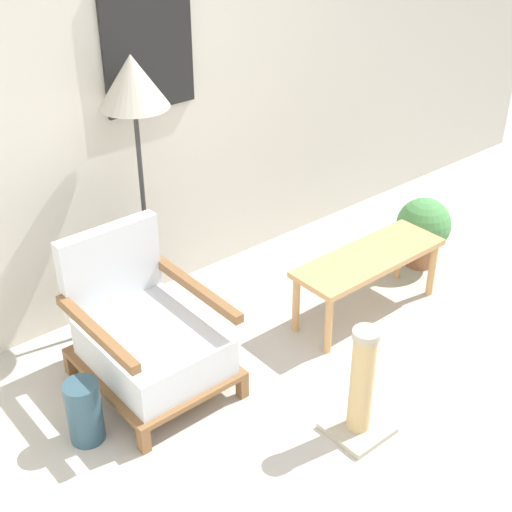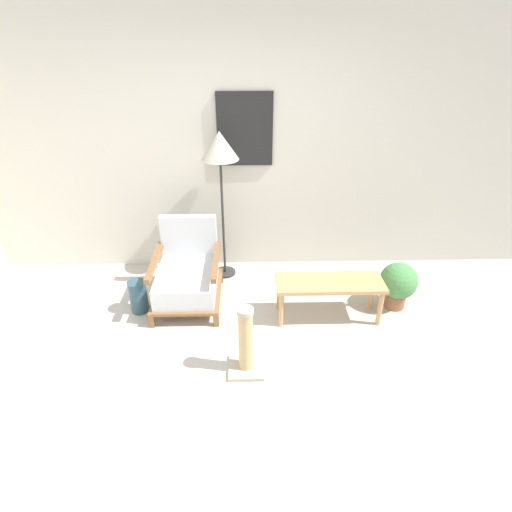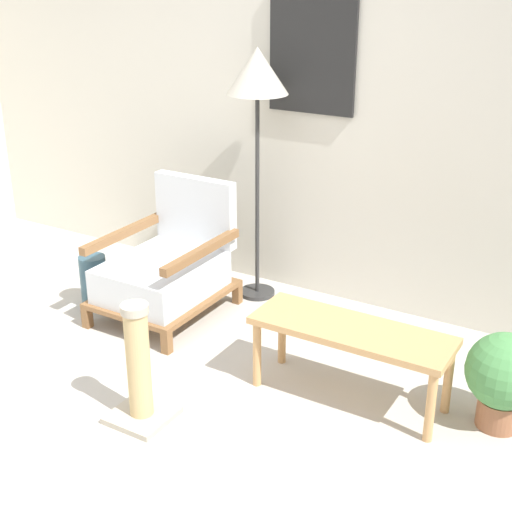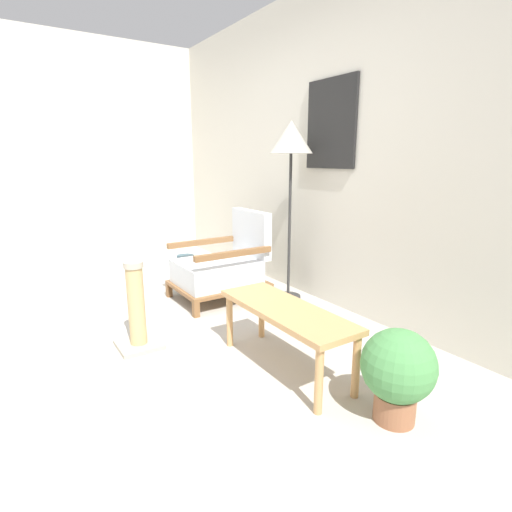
{
  "view_description": "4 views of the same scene",
  "coord_description": "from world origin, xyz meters",
  "px_view_note": "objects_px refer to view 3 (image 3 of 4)",
  "views": [
    {
      "loc": [
        -1.87,
        -1.35,
        2.54
      ],
      "look_at": [
        0.27,
        1.21,
        0.55
      ],
      "focal_mm": 50.0,
      "sensor_mm": 36.0,
      "label": 1
    },
    {
      "loc": [
        0.18,
        -2.08,
        2.42
      ],
      "look_at": [
        0.27,
        1.21,
        0.55
      ],
      "focal_mm": 28.0,
      "sensor_mm": 36.0,
      "label": 2
    },
    {
      "loc": [
        2.11,
        -1.88,
        2.04
      ],
      "look_at": [
        0.27,
        1.21,
        0.55
      ],
      "focal_mm": 50.0,
      "sensor_mm": 36.0,
      "label": 3
    },
    {
      "loc": [
        2.74,
        -0.4,
        1.27
      ],
      "look_at": [
        0.27,
        1.21,
        0.55
      ],
      "focal_mm": 28.0,
      "sensor_mm": 36.0,
      "label": 4
    }
  ],
  "objects_px": {
    "potted_plant": "(504,376)",
    "scratching_post": "(139,373)",
    "floor_lamp": "(257,82)",
    "armchair": "(167,267)",
    "coffee_table": "(351,337)",
    "vase": "(94,281)"
  },
  "relations": [
    {
      "from": "coffee_table",
      "to": "vase",
      "type": "bearing_deg",
      "value": 175.73
    },
    {
      "from": "floor_lamp",
      "to": "potted_plant",
      "type": "bearing_deg",
      "value": -20.98
    },
    {
      "from": "armchair",
      "to": "vase",
      "type": "xyz_separation_m",
      "value": [
        -0.47,
        -0.17,
        -0.14
      ]
    },
    {
      "from": "vase",
      "to": "floor_lamp",
      "type": "bearing_deg",
      "value": 39.71
    },
    {
      "from": "armchair",
      "to": "coffee_table",
      "type": "height_order",
      "value": "armchair"
    },
    {
      "from": "armchair",
      "to": "floor_lamp",
      "type": "xyz_separation_m",
      "value": [
        0.34,
        0.51,
        1.08
      ]
    },
    {
      "from": "armchair",
      "to": "coffee_table",
      "type": "distance_m",
      "value": 1.39
    },
    {
      "from": "vase",
      "to": "potted_plant",
      "type": "distance_m",
      "value": 2.53
    },
    {
      "from": "potted_plant",
      "to": "coffee_table",
      "type": "bearing_deg",
      "value": -168.09
    },
    {
      "from": "potted_plant",
      "to": "scratching_post",
      "type": "xyz_separation_m",
      "value": [
        -1.49,
        -0.82,
        -0.02
      ]
    },
    {
      "from": "floor_lamp",
      "to": "potted_plant",
      "type": "xyz_separation_m",
      "value": [
        1.72,
        -0.66,
        -1.11
      ]
    },
    {
      "from": "coffee_table",
      "to": "floor_lamp",
      "type": "bearing_deg",
      "value": 141.48
    },
    {
      "from": "potted_plant",
      "to": "scratching_post",
      "type": "bearing_deg",
      "value": -151.13
    },
    {
      "from": "floor_lamp",
      "to": "armchair",
      "type": "bearing_deg",
      "value": -124.19
    },
    {
      "from": "coffee_table",
      "to": "vase",
      "type": "height_order",
      "value": "coffee_table"
    },
    {
      "from": "armchair",
      "to": "vase",
      "type": "distance_m",
      "value": 0.51
    },
    {
      "from": "armchair",
      "to": "vase",
      "type": "bearing_deg",
      "value": -160.34
    },
    {
      "from": "potted_plant",
      "to": "armchair",
      "type": "bearing_deg",
      "value": 175.73
    },
    {
      "from": "armchair",
      "to": "floor_lamp",
      "type": "relative_size",
      "value": 0.5
    },
    {
      "from": "armchair",
      "to": "floor_lamp",
      "type": "height_order",
      "value": "floor_lamp"
    },
    {
      "from": "armchair",
      "to": "scratching_post",
      "type": "height_order",
      "value": "armchair"
    },
    {
      "from": "vase",
      "to": "potted_plant",
      "type": "xyz_separation_m",
      "value": [
        2.53,
        0.01,
        0.11
      ]
    }
  ]
}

